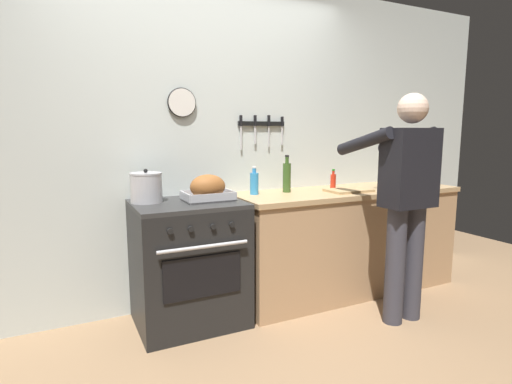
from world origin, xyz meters
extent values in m
cube|color=silver|center=(0.00, 1.35, 1.30)|extent=(6.00, 0.10, 2.60)
cube|color=black|center=(0.52, 1.29, 1.46)|extent=(0.42, 0.02, 0.04)
cube|color=silver|center=(0.33, 1.28, 1.34)|extent=(0.02, 0.00, 0.19)
cube|color=black|center=(0.33, 1.28, 1.48)|extent=(0.02, 0.02, 0.09)
cube|color=silver|center=(0.46, 1.28, 1.37)|extent=(0.02, 0.00, 0.15)
cube|color=black|center=(0.46, 1.28, 1.48)|extent=(0.02, 0.02, 0.09)
cube|color=silver|center=(0.58, 1.28, 1.35)|extent=(0.01, 0.00, 0.17)
cube|color=black|center=(0.58, 1.28, 1.48)|extent=(0.02, 0.02, 0.09)
cube|color=silver|center=(0.71, 1.28, 1.36)|extent=(0.02, 0.00, 0.16)
cube|color=black|center=(0.71, 1.28, 1.48)|extent=(0.02, 0.02, 0.08)
cylinder|color=white|center=(-0.16, 1.28, 1.61)|extent=(0.21, 0.02, 0.21)
torus|color=black|center=(-0.16, 1.28, 1.61)|extent=(0.22, 0.02, 0.22)
cube|color=tan|center=(1.20, 0.99, 0.43)|extent=(2.00, 0.62, 0.86)
cube|color=tan|center=(1.20, 0.99, 0.88)|extent=(2.03, 0.65, 0.04)
cube|color=black|center=(-0.22, 0.99, 0.43)|extent=(0.76, 0.62, 0.87)
cube|color=black|center=(-0.22, 0.67, 0.45)|extent=(0.53, 0.01, 0.28)
cube|color=#2D2D2D|center=(-0.22, 0.99, 0.89)|extent=(0.76, 0.62, 0.03)
cylinder|color=black|center=(-0.43, 0.67, 0.78)|extent=(0.04, 0.02, 0.04)
cylinder|color=black|center=(-0.30, 0.67, 0.78)|extent=(0.04, 0.02, 0.04)
cylinder|color=black|center=(-0.14, 0.67, 0.78)|extent=(0.04, 0.02, 0.04)
cylinder|color=black|center=(-0.01, 0.67, 0.78)|extent=(0.04, 0.02, 0.04)
cylinder|color=silver|center=(-0.22, 0.65, 0.66)|extent=(0.61, 0.02, 0.02)
cylinder|color=#383842|center=(1.12, 0.32, 0.43)|extent=(0.14, 0.14, 0.86)
cylinder|color=#383842|center=(1.30, 0.32, 0.43)|extent=(0.14, 0.14, 0.86)
cube|color=black|center=(1.21, 0.32, 1.14)|extent=(0.38, 0.22, 0.56)
sphere|color=beige|center=(1.21, 0.32, 1.55)|extent=(0.21, 0.21, 0.21)
cylinder|color=black|center=(1.00, 0.57, 1.32)|extent=(0.09, 0.55, 0.22)
cylinder|color=black|center=(1.42, 0.57, 1.32)|extent=(0.09, 0.55, 0.22)
cube|color=#B7B7BC|center=(-0.07, 0.99, 0.91)|extent=(0.34, 0.25, 0.01)
cube|color=#B7B7BC|center=(-0.07, 0.86, 0.94)|extent=(0.34, 0.01, 0.05)
cube|color=#B7B7BC|center=(-0.07, 1.11, 0.94)|extent=(0.34, 0.01, 0.05)
cube|color=#B7B7BC|center=(-0.24, 0.99, 0.94)|extent=(0.01, 0.25, 0.05)
cube|color=#B7B7BC|center=(0.10, 0.99, 0.94)|extent=(0.01, 0.25, 0.05)
ellipsoid|color=#935628|center=(-0.07, 0.99, 1.00)|extent=(0.26, 0.19, 0.18)
cylinder|color=#B7B7BC|center=(-0.48, 1.10, 1.00)|extent=(0.22, 0.22, 0.20)
cylinder|color=#B2B2B7|center=(-0.48, 1.10, 1.10)|extent=(0.22, 0.22, 0.01)
sphere|color=black|center=(-0.48, 1.10, 1.12)|extent=(0.03, 0.03, 0.03)
cube|color=tan|center=(1.13, 0.89, 0.91)|extent=(0.36, 0.24, 0.02)
cylinder|color=red|center=(1.07, 1.03, 0.97)|extent=(0.05, 0.05, 0.13)
cylinder|color=red|center=(1.07, 1.03, 1.05)|extent=(0.02, 0.02, 0.03)
cylinder|color=#197219|center=(1.07, 1.03, 1.07)|extent=(0.02, 0.02, 0.01)
cylinder|color=#338CCC|center=(0.36, 1.09, 0.99)|extent=(0.07, 0.07, 0.17)
cylinder|color=#338CCC|center=(0.36, 1.09, 1.09)|extent=(0.03, 0.03, 0.04)
cylinder|color=white|center=(0.36, 1.09, 1.12)|extent=(0.03, 0.03, 0.01)
cylinder|color=#385623|center=(0.65, 1.09, 1.02)|extent=(0.07, 0.07, 0.24)
cylinder|color=#385623|center=(0.65, 1.09, 1.16)|extent=(0.03, 0.03, 0.05)
cylinder|color=black|center=(0.65, 1.09, 1.20)|extent=(0.03, 0.03, 0.01)
camera|label=1|loc=(-1.03, -1.78, 1.40)|focal=28.59mm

